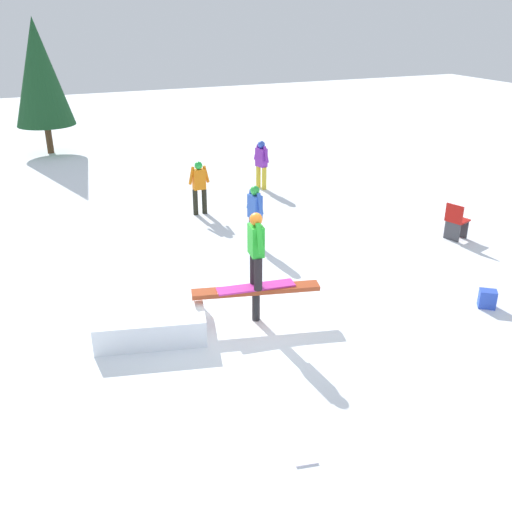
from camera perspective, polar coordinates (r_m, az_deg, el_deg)
ground_plane at (r=10.15m, az=-0.00°, el=-6.37°), size 60.00×60.00×0.00m
rail_feature at (r=9.89m, az=-0.00°, el=-3.69°), size 2.22×0.80×0.63m
snow_kicker_ramp at (r=9.94m, az=-10.48°, el=-5.98°), size 2.11×1.89×0.46m
main_rider_on_rail at (r=9.55m, az=-0.00°, el=0.44°), size 1.39×0.72×1.37m
bystander_purple at (r=17.21m, az=0.54°, el=9.37°), size 0.30×0.64×1.45m
bystander_blue at (r=12.90m, az=-0.11°, el=4.36°), size 0.26×0.63×1.44m
bystander_orange at (r=15.06m, az=-5.70°, el=7.09°), size 0.58×0.20×1.42m
loose_snowboard_white at (r=7.82m, az=3.69°, el=-16.87°), size 0.53×1.35×0.02m
folding_chair at (r=14.24m, az=19.38°, el=3.20°), size 0.56×0.56×0.88m
backpack_on_snow at (r=11.29m, az=22.13°, el=-3.99°), size 0.37×0.36×0.34m
pine_tree_near at (r=22.67m, az=-20.85°, el=16.77°), size 2.10×2.10×4.77m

